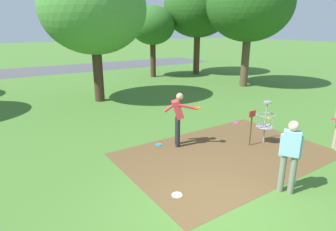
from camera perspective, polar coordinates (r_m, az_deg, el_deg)
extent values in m
plane|color=#47752D|center=(6.15, 9.54, -18.63)|extent=(160.00, 160.00, 0.00)
cube|color=brown|center=(8.61, 11.65, -7.65)|extent=(6.02, 4.04, 0.01)
cylinder|color=#9E9EA3|center=(9.54, 19.09, -1.44)|extent=(0.05, 0.05, 1.35)
cylinder|color=#9E9EA3|center=(9.35, 19.50, 2.59)|extent=(0.24, 0.24, 0.04)
torus|color=#9E9EA3|center=(9.46, 19.25, 0.13)|extent=(0.58, 0.58, 0.02)
torus|color=#9E9EA3|center=(9.58, 19.02, -2.15)|extent=(0.55, 0.55, 0.03)
cylinder|color=#9E9EA3|center=(9.58, 19.00, -2.27)|extent=(0.48, 0.48, 0.02)
cylinder|color=gray|center=(9.70, 20.00, -0.77)|extent=(0.01, 0.01, 0.40)
cylinder|color=gray|center=(9.74, 19.18, -0.60)|extent=(0.01, 0.01, 0.40)
cylinder|color=gray|center=(9.70, 18.35, -0.60)|extent=(0.01, 0.01, 0.40)
cylinder|color=gray|center=(9.59, 17.80, -0.75)|extent=(0.01, 0.01, 0.40)
cylinder|color=gray|center=(9.45, 17.75, -1.01)|extent=(0.01, 0.01, 0.40)
cylinder|color=gray|center=(9.33, 18.23, -1.28)|extent=(0.01, 0.01, 0.40)
cylinder|color=gray|center=(9.29, 19.08, -1.45)|extent=(0.01, 0.01, 0.40)
cylinder|color=gray|center=(9.33, 19.94, -1.46)|extent=(0.01, 0.01, 0.40)
cylinder|color=gray|center=(9.45, 20.48, -1.29)|extent=(0.01, 0.01, 0.40)
cylinder|color=gray|center=(9.59, 20.49, -1.03)|extent=(0.01, 0.01, 0.40)
cylinder|color=#4C3823|center=(9.22, 16.42, -2.64)|extent=(0.04, 0.04, 1.10)
cube|color=red|center=(9.07, 16.69, 0.33)|extent=(0.28, 0.03, 0.20)
cylinder|color=#232328|center=(8.98, 1.87, -3.08)|extent=(0.14, 0.14, 0.92)
cylinder|color=#232328|center=(8.77, 2.00, -3.57)|extent=(0.14, 0.14, 0.92)
cube|color=#D1383D|center=(8.64, 1.98, 1.28)|extent=(0.51, 0.50, 0.60)
sphere|color=tan|center=(8.55, 2.41, 3.86)|extent=(0.22, 0.22, 0.22)
cylinder|color=#D1383D|center=(8.49, 4.11, 1.77)|extent=(0.55, 0.37, 0.21)
cylinder|color=orange|center=(8.54, 5.97, 1.61)|extent=(0.22, 0.22, 0.02)
cylinder|color=#D1383D|center=(8.77, 0.71, 1.85)|extent=(0.46, 0.32, 0.37)
cylinder|color=red|center=(9.81, 30.74, -0.65)|extent=(0.22, 0.22, 0.02)
cylinder|color=slate|center=(6.97, 22.07, -10.69)|extent=(0.14, 0.14, 0.92)
cylinder|color=slate|center=(6.98, 23.89, -10.91)|extent=(0.14, 0.14, 0.92)
cube|color=#84B7D1|center=(6.68, 23.72, -5.16)|extent=(0.38, 0.42, 0.56)
sphere|color=beige|center=(6.54, 24.14, -1.91)|extent=(0.22, 0.22, 0.22)
cylinder|color=#84B7D1|center=(6.73, 22.03, -5.56)|extent=(0.19, 0.16, 0.55)
cylinder|color=#84B7D1|center=(6.73, 25.24, -5.96)|extent=(0.19, 0.16, 0.55)
cylinder|color=green|center=(6.93, 23.54, -6.39)|extent=(0.22, 0.22, 0.02)
cylinder|color=gold|center=(12.43, 19.65, -0.45)|extent=(0.26, 0.26, 0.02)
cylinder|color=white|center=(6.55, 1.84, -15.79)|extent=(0.24, 0.24, 0.02)
cylinder|color=#1E93DB|center=(9.07, -1.90, -5.90)|extent=(0.21, 0.21, 0.02)
cylinder|color=#E53D99|center=(11.42, 13.65, -1.44)|extent=(0.22, 0.22, 0.02)
cylinder|color=#4C3823|center=(23.26, 5.80, 12.21)|extent=(0.49, 0.49, 3.12)
ellipsoid|color=#285B1E|center=(23.22, 6.08, 20.94)|extent=(5.27, 5.27, 4.48)
cylinder|color=brown|center=(18.71, 15.33, 10.32)|extent=(0.49, 0.49, 3.02)
ellipsoid|color=#285B1E|center=(18.64, 16.22, 20.85)|extent=(5.15, 5.15, 4.37)
cylinder|color=#422D1E|center=(21.74, -3.05, 11.17)|extent=(0.41, 0.41, 2.55)
ellipsoid|color=#2D6623|center=(21.61, -3.16, 17.79)|extent=(3.28, 3.28, 2.79)
cylinder|color=#422D1E|center=(14.69, -13.93, 7.82)|extent=(0.48, 0.48, 2.58)
ellipsoid|color=#4C8E3D|center=(14.54, -14.87, 20.19)|extent=(4.99, 4.99, 4.24)
cube|color=#4C4C51|center=(27.32, -26.13, 8.02)|extent=(36.00, 6.00, 0.01)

